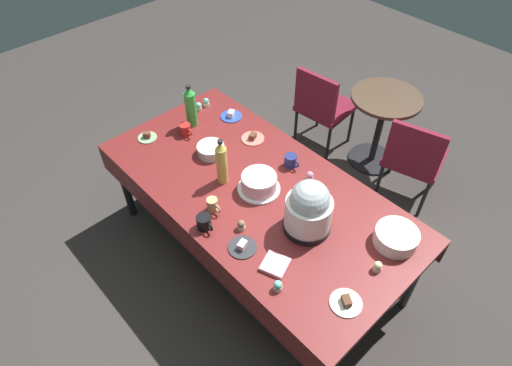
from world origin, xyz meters
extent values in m
plane|color=#383330|center=(0.00, 0.00, 0.00)|extent=(9.00, 9.00, 0.00)
cube|color=maroon|center=(0.00, 0.00, 0.73)|extent=(2.20, 1.10, 0.04)
cylinder|color=black|center=(-1.02, -0.47, 0.35)|extent=(0.06, 0.06, 0.71)
cylinder|color=black|center=(-1.02, 0.47, 0.35)|extent=(0.06, 0.06, 0.71)
cylinder|color=black|center=(1.02, 0.47, 0.35)|extent=(0.06, 0.06, 0.71)
cube|color=maroon|center=(0.00, -0.55, 0.62)|extent=(2.20, 0.01, 0.18)
cube|color=maroon|center=(0.00, 0.55, 0.62)|extent=(2.20, 0.01, 0.18)
cylinder|color=silver|center=(0.02, 0.01, 0.76)|extent=(0.28, 0.28, 0.01)
cylinder|color=beige|center=(0.02, 0.01, 0.81)|extent=(0.23, 0.23, 0.10)
cylinder|color=silver|center=(0.02, 0.01, 0.87)|extent=(0.23, 0.23, 0.01)
cylinder|color=black|center=(0.45, 0.00, 0.77)|extent=(0.29, 0.29, 0.04)
cylinder|color=white|center=(0.45, 0.00, 0.88)|extent=(0.28, 0.28, 0.19)
sphere|color=#B2BCC1|center=(0.45, 0.00, 1.00)|extent=(0.24, 0.24, 0.24)
cylinder|color=#B2C6BC|center=(-0.47, 0.00, 0.79)|extent=(0.20, 0.20, 0.07)
cylinder|color=silver|center=(0.88, 0.29, 0.80)|extent=(0.25, 0.25, 0.09)
cylinder|color=#2D2D33|center=(0.30, -0.38, 0.75)|extent=(0.17, 0.17, 0.01)
cube|color=beige|center=(0.30, -0.38, 0.78)|extent=(0.06, 0.07, 0.04)
cylinder|color=#E07266|center=(-0.39, 0.33, 0.75)|extent=(0.17, 0.17, 0.01)
cube|color=brown|center=(-0.39, 0.33, 0.78)|extent=(0.06, 0.07, 0.04)
cylinder|color=#8CA87F|center=(-0.93, -0.24, 0.75)|extent=(0.14, 0.14, 0.01)
cube|color=brown|center=(-0.93, -0.24, 0.78)|extent=(0.06, 0.06, 0.04)
cylinder|color=#2D4CB2|center=(-0.70, 0.39, 0.75)|extent=(0.17, 0.17, 0.01)
cube|color=white|center=(-0.70, 0.39, 0.78)|extent=(0.07, 0.07, 0.04)
cylinder|color=white|center=(0.93, -0.23, 0.75)|extent=(0.17, 0.17, 0.01)
cube|color=brown|center=(0.93, -0.23, 0.78)|extent=(0.07, 0.07, 0.04)
cylinder|color=beige|center=(0.18, 0.32, 0.77)|extent=(0.05, 0.05, 0.03)
sphere|color=pink|center=(0.18, 0.32, 0.79)|extent=(0.05, 0.05, 0.05)
cylinder|color=beige|center=(-0.94, 0.26, 0.77)|extent=(0.05, 0.05, 0.03)
sphere|color=#6BC6B2|center=(-0.94, 0.26, 0.79)|extent=(0.05, 0.05, 0.05)
cylinder|color=beige|center=(0.63, -0.43, 0.77)|extent=(0.05, 0.05, 0.03)
sphere|color=#6BC6B2|center=(0.63, -0.43, 0.79)|extent=(0.05, 0.05, 0.05)
cylinder|color=beige|center=(0.19, -0.29, 0.77)|extent=(0.05, 0.05, 0.03)
sphere|color=brown|center=(0.19, -0.29, 0.79)|extent=(0.05, 0.05, 0.05)
cylinder|color=beige|center=(0.92, 0.06, 0.77)|extent=(0.05, 0.05, 0.03)
sphere|color=beige|center=(0.92, 0.06, 0.79)|extent=(0.05, 0.05, 0.05)
cylinder|color=beige|center=(-0.95, 0.34, 0.77)|extent=(0.05, 0.05, 0.03)
sphere|color=#6BC6B2|center=(-0.95, 0.34, 0.79)|extent=(0.05, 0.05, 0.05)
cylinder|color=green|center=(-0.83, 0.11, 0.89)|extent=(0.08, 0.08, 0.27)
cone|color=green|center=(-0.83, 0.11, 1.05)|extent=(0.08, 0.08, 0.05)
cylinder|color=black|center=(-0.83, 0.11, 1.08)|extent=(0.04, 0.04, 0.02)
cylinder|color=gold|center=(-0.21, -0.11, 0.89)|extent=(0.07, 0.07, 0.28)
cone|color=gold|center=(-0.21, -0.11, 1.05)|extent=(0.07, 0.07, 0.05)
cylinder|color=black|center=(-0.21, -0.11, 1.09)|extent=(0.03, 0.03, 0.02)
cylinder|color=black|center=(0.02, -0.45, 0.80)|extent=(0.09, 0.09, 0.09)
torus|color=black|center=(0.08, -0.45, 0.80)|extent=(0.06, 0.01, 0.06)
cylinder|color=#B2231E|center=(-0.77, 0.00, 0.79)|extent=(0.08, 0.08, 0.09)
torus|color=#B2231E|center=(-0.72, 0.00, 0.80)|extent=(0.06, 0.01, 0.06)
cylinder|color=tan|center=(-0.05, -0.32, 0.80)|extent=(0.07, 0.07, 0.09)
torus|color=tan|center=(0.00, -0.32, 0.80)|extent=(0.06, 0.01, 0.06)
cylinder|color=navy|center=(0.00, 0.32, 0.79)|extent=(0.09, 0.09, 0.09)
torus|color=navy|center=(0.05, 0.32, 0.80)|extent=(0.06, 0.01, 0.06)
cube|color=pink|center=(0.51, -0.33, 0.76)|extent=(0.18, 0.18, 0.02)
cube|color=maroon|center=(-0.55, 1.40, 0.42)|extent=(0.48, 0.48, 0.05)
cube|color=maroon|center=(-0.53, 1.20, 0.65)|extent=(0.42, 0.08, 0.40)
cylinder|color=black|center=(-0.38, 1.61, 0.20)|extent=(0.03, 0.03, 0.40)
cylinder|color=black|center=(-0.76, 1.57, 0.20)|extent=(0.03, 0.03, 0.40)
cylinder|color=black|center=(-0.34, 1.23, 0.20)|extent=(0.03, 0.03, 0.40)
cylinder|color=black|center=(-0.72, 1.20, 0.20)|extent=(0.03, 0.03, 0.40)
cube|color=maroon|center=(0.40, 1.40, 0.42)|extent=(0.54, 0.54, 0.05)
cube|color=maroon|center=(0.45, 1.21, 0.65)|extent=(0.41, 0.15, 0.40)
cylinder|color=black|center=(0.53, 1.64, 0.20)|extent=(0.04, 0.04, 0.40)
cylinder|color=black|center=(0.17, 1.54, 0.20)|extent=(0.04, 0.04, 0.40)
cylinder|color=black|center=(0.63, 1.27, 0.20)|extent=(0.04, 0.04, 0.40)
cylinder|color=black|center=(0.27, 1.17, 0.20)|extent=(0.04, 0.04, 0.40)
cylinder|color=#473323|center=(-0.05, 1.55, 0.70)|extent=(0.60, 0.60, 0.03)
cylinder|color=black|center=(-0.05, 1.55, 0.35)|extent=(0.06, 0.06, 0.67)
cylinder|color=black|center=(-0.05, 1.55, 0.01)|extent=(0.44, 0.44, 0.02)
camera|label=1|loc=(1.45, -1.36, 2.83)|focal=30.67mm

